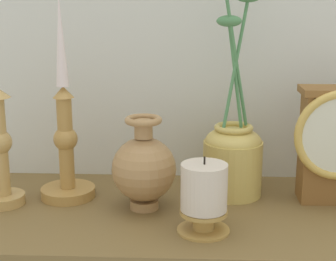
{
  "coord_description": "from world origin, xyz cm",
  "views": [
    {
      "loc": [
        -1.1,
        -85.82,
        36.03
      ],
      "look_at": [
        -4.93,
        0.0,
        14.0
      ],
      "focal_mm": 56.75,
      "sensor_mm": 36.0,
      "label": 1
    }
  ],
  "objects_px": {
    "candlestick_tall_left": "(66,141)",
    "pillar_candle_front": "(204,196)",
    "brass_vase_jar": "(233,152)",
    "mantel_clock": "(336,142)",
    "brass_vase_bulbous": "(144,167)"
  },
  "relations": [
    {
      "from": "mantel_clock",
      "to": "brass_vase_bulbous",
      "type": "relative_size",
      "value": 1.27
    },
    {
      "from": "candlestick_tall_left",
      "to": "pillar_candle_front",
      "type": "height_order",
      "value": "candlestick_tall_left"
    },
    {
      "from": "pillar_candle_front",
      "to": "brass_vase_bulbous",
      "type": "bearing_deg",
      "value": 137.58
    },
    {
      "from": "brass_vase_jar",
      "to": "pillar_candle_front",
      "type": "bearing_deg",
      "value": -108.86
    },
    {
      "from": "brass_vase_bulbous",
      "to": "pillar_candle_front",
      "type": "distance_m",
      "value": 0.14
    },
    {
      "from": "candlestick_tall_left",
      "to": "brass_vase_jar",
      "type": "relative_size",
      "value": 0.95
    },
    {
      "from": "brass_vase_bulbous",
      "to": "pillar_candle_front",
      "type": "height_order",
      "value": "brass_vase_bulbous"
    },
    {
      "from": "mantel_clock",
      "to": "brass_vase_jar",
      "type": "xyz_separation_m",
      "value": [
        -0.18,
        0.03,
        -0.03
      ]
    },
    {
      "from": "mantel_clock",
      "to": "brass_vase_bulbous",
      "type": "distance_m",
      "value": 0.34
    },
    {
      "from": "brass_vase_bulbous",
      "to": "pillar_candle_front",
      "type": "bearing_deg",
      "value": -42.42
    },
    {
      "from": "mantel_clock",
      "to": "pillar_candle_front",
      "type": "bearing_deg",
      "value": -149.82
    },
    {
      "from": "mantel_clock",
      "to": "brass_vase_jar",
      "type": "height_order",
      "value": "brass_vase_jar"
    },
    {
      "from": "candlestick_tall_left",
      "to": "pillar_candle_front",
      "type": "distance_m",
      "value": 0.28
    },
    {
      "from": "pillar_candle_front",
      "to": "mantel_clock",
      "type": "bearing_deg",
      "value": 30.18
    },
    {
      "from": "candlestick_tall_left",
      "to": "brass_vase_jar",
      "type": "bearing_deg",
      "value": 5.17
    }
  ]
}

